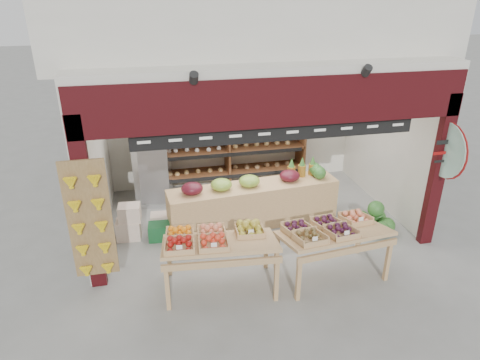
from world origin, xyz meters
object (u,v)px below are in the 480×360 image
object	(u,v)px
watermelon_pile	(373,221)
cardboard_stack	(143,224)
display_table_right	(329,231)
display_table_left	(212,240)
refrigerator	(153,163)
mid_counter	(253,203)
back_shelving	(227,135)

from	to	relation	value
watermelon_pile	cardboard_stack	bearing A→B (deg)	170.21
cardboard_stack	display_table_right	world-z (taller)	display_table_right
display_table_left	watermelon_pile	size ratio (longest dim) A/B	2.31
refrigerator	display_table_left	size ratio (longest dim) A/B	1.02
refrigerator	mid_counter	xyz separation A→B (m)	(1.76, -1.32, -0.43)
refrigerator	watermelon_pile	distance (m)	4.42
back_shelving	cardboard_stack	bearing A→B (deg)	-137.34
refrigerator	display_table_left	bearing A→B (deg)	-65.19
watermelon_pile	refrigerator	bearing A→B (deg)	151.91
refrigerator	display_table_left	xyz separation A→B (m)	(0.73, -3.01, -0.06)
back_shelving	display_table_right	xyz separation A→B (m)	(0.88, -3.48, -0.44)
refrigerator	display_table_left	distance (m)	3.10
cardboard_stack	watermelon_pile	bearing A→B (deg)	-9.79
back_shelving	mid_counter	xyz separation A→B (m)	(0.16, -1.70, -0.79)
refrigerator	display_table_left	world-z (taller)	refrigerator
mid_counter	display_table_right	size ratio (longest dim) A/B	1.92
refrigerator	watermelon_pile	bearing A→B (deg)	-16.89
back_shelving	cardboard_stack	distance (m)	2.73
refrigerator	display_table_right	bearing A→B (deg)	-40.03
refrigerator	watermelon_pile	size ratio (longest dim) A/B	2.35
display_table_right	watermelon_pile	distance (m)	1.82
display_table_right	back_shelving	bearing A→B (deg)	104.18
display_table_left	back_shelving	bearing A→B (deg)	75.50
cardboard_stack	back_shelving	bearing A→B (deg)	42.66
mid_counter	watermelon_pile	distance (m)	2.23
refrigerator	display_table_right	xyz separation A→B (m)	(2.49, -3.10, -0.08)
back_shelving	display_table_right	size ratio (longest dim) A/B	2.03
refrigerator	cardboard_stack	distance (m)	1.51
cardboard_stack	watermelon_pile	distance (m)	4.18
cardboard_stack	refrigerator	bearing A→B (deg)	78.79
back_shelving	watermelon_pile	distance (m)	3.47
back_shelving	display_table_left	bearing A→B (deg)	-104.50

